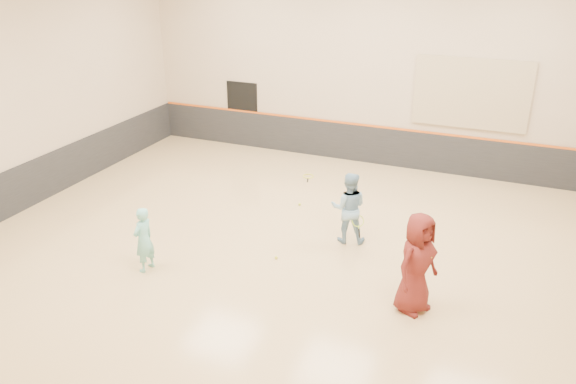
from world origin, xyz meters
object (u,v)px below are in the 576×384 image
at_px(girl, 144,240).
at_px(spare_racket, 308,176).
at_px(young_man, 417,263).

bearing_deg(girl, spare_racket, 174.19).
bearing_deg(spare_racket, young_man, -52.79).
height_order(girl, young_man, young_man).
bearing_deg(girl, young_man, 103.99).
relative_size(young_man, spare_racket, 2.72).
distance_m(girl, spare_racket, 6.43).
distance_m(girl, young_man, 5.56).
distance_m(young_man, spare_racket, 6.97).
relative_size(girl, young_man, 0.72).
xyz_separation_m(young_man, spare_racket, (-4.17, 5.50, -0.97)).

